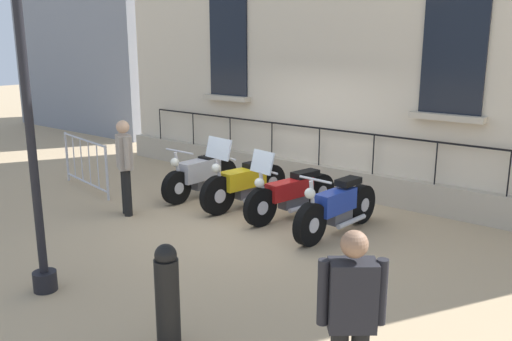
# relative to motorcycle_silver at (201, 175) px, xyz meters

# --- Properties ---
(ground_plane) EXTENTS (60.00, 60.00, 0.00)m
(ground_plane) POSITION_rel_motorcycle_silver_xyz_m (0.35, 1.55, -0.42)
(ground_plane) COLOR tan
(motorcycle_silver) EXTENTS (1.88, 0.71, 0.99)m
(motorcycle_silver) POSITION_rel_motorcycle_silver_xyz_m (0.00, 0.00, 0.00)
(motorcycle_silver) COLOR black
(motorcycle_silver) RESTS_ON ground_plane
(motorcycle_yellow) EXTENTS (1.95, 0.73, 1.34)m
(motorcycle_yellow) POSITION_rel_motorcycle_silver_xyz_m (-0.00, 1.08, 0.02)
(motorcycle_yellow) COLOR black
(motorcycle_yellow) RESTS_ON ground_plane
(motorcycle_red) EXTENTS (2.04, 0.68, 1.24)m
(motorcycle_red) POSITION_rel_motorcycle_silver_xyz_m (-0.07, 2.05, -0.01)
(motorcycle_red) COLOR black
(motorcycle_red) RESTS_ON ground_plane
(motorcycle_blue) EXTENTS (2.01, 0.56, 0.99)m
(motorcycle_blue) POSITION_rel_motorcycle_silver_xyz_m (0.14, 3.06, -0.01)
(motorcycle_blue) COLOR black
(motorcycle_blue) RESTS_ON ground_plane
(lamppost) EXTENTS (0.36, 1.06, 4.26)m
(lamppost) POSITION_rel_motorcycle_silver_xyz_m (4.03, 1.34, 2.85)
(lamppost) COLOR black
(lamppost) RESTS_ON ground_plane
(crowd_barrier) EXTENTS (0.41, 1.93, 1.05)m
(crowd_barrier) POSITION_rel_motorcycle_silver_xyz_m (1.09, -2.13, 0.14)
(crowd_barrier) COLOR #B7B7BF
(crowd_barrier) RESTS_ON ground_plane
(bollard) EXTENTS (0.24, 0.24, 1.08)m
(bollard) POSITION_rel_motorcycle_silver_xyz_m (3.95, 3.44, 0.12)
(bollard) COLOR black
(bollard) RESTS_ON ground_plane
(pedestrian_standing) EXTENTS (0.40, 0.43, 1.57)m
(pedestrian_standing) POSITION_rel_motorcycle_silver_xyz_m (3.72, 5.27, 0.46)
(pedestrian_standing) COLOR black
(pedestrian_standing) RESTS_ON ground_plane
(pedestrian_walking) EXTENTS (0.36, 0.48, 1.64)m
(pedestrian_walking) POSITION_rel_motorcycle_silver_xyz_m (1.57, -0.23, 0.50)
(pedestrian_walking) COLOR black
(pedestrian_walking) RESTS_ON ground_plane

